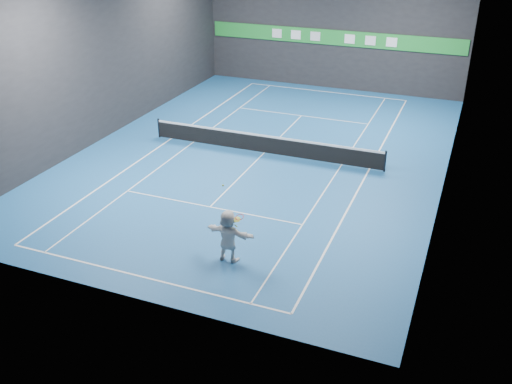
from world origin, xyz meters
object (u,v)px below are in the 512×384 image
at_px(player, 228,236).
at_px(tennis_ball, 223,185).
at_px(tennis_net, 264,143).
at_px(tennis_racket, 239,219).

xyz_separation_m(player, tennis_ball, (-0.15, -0.01, 1.96)).
bearing_deg(player, tennis_ball, 8.95).
distance_m(tennis_ball, tennis_net, 10.35).
xyz_separation_m(player, tennis_racket, (0.39, 0.05, 0.76)).
bearing_deg(tennis_ball, player, 5.29).
xyz_separation_m(tennis_net, tennis_racket, (2.80, -9.75, 1.21)).
relative_size(player, tennis_racket, 3.58).
distance_m(tennis_net, tennis_racket, 10.22).
height_order(tennis_ball, tennis_net, tennis_ball).
relative_size(tennis_ball, tennis_racket, 0.12).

